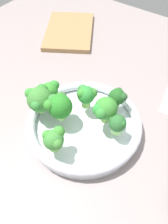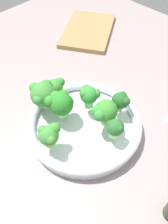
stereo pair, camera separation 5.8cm
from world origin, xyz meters
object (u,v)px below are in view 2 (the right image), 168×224
object	(u,v)px
broccoli_floret_1	(115,128)
broccoli_floret_2	(49,135)
broccoli_floret_0	(43,94)
broccoli_floret_3	(104,112)
bowl	(84,125)
broccoli_floret_4	(54,87)
cutting_board	(88,31)
broccoli_floret_5	(121,101)
broccoli_floret_6	(89,95)
broccoli_floret_7	(60,103)

from	to	relation	value
broccoli_floret_1	broccoli_floret_2	size ratio (longest dim) A/B	0.89
broccoli_floret_0	broccoli_floret_3	xyz separation A→B (cm)	(6.05, -15.10, 0.50)
bowl	broccoli_floret_4	xyz separation A→B (cm)	(0.60, 11.40, 5.42)
cutting_board	broccoli_floret_4	bearing A→B (deg)	-149.47
broccoli_floret_4	cutting_board	distance (cm)	39.73
broccoli_floret_5	broccoli_floret_6	distance (cm)	8.01
broccoli_floret_3	broccoli_floret_7	bearing A→B (deg)	116.81
broccoli_floret_3	broccoli_floret_5	distance (cm)	6.70
broccoli_floret_5	cutting_board	bearing A→B (deg)	54.36
bowl	cutting_board	distance (cm)	46.47
broccoli_floret_2	broccoli_floret_3	xyz separation A→B (cm)	(12.75, -4.91, 1.19)
bowl	broccoli_floret_5	world-z (taller)	broccoli_floret_5
broccoli_floret_2	broccoli_floret_1	bearing A→B (deg)	-36.87
broccoli_floret_6	bowl	bearing A→B (deg)	-151.09
broccoli_floret_4	cutting_board	size ratio (longest dim) A/B	0.22
broccoli_floret_2	broccoli_floret_7	distance (cm)	9.24
broccoli_floret_0	cutting_board	bearing A→B (deg)	28.29
broccoli_floret_1	broccoli_floret_7	xyz separation A→B (cm)	(-4.20, 13.91, 1.26)
broccoli_floret_7	broccoli_floret_4	bearing A→B (deg)	61.47
broccoli_floret_1	broccoli_floret_6	distance (cm)	11.04
broccoli_floret_2	broccoli_floret_5	xyz separation A→B (cm)	(19.32, -4.75, -0.16)
broccoli_floret_1	broccoli_floret_3	bearing A→B (deg)	79.42
broccoli_floret_1	broccoli_floret_2	bearing A→B (deg)	143.13
broccoli_floret_3	broccoli_floret_7	world-z (taller)	broccoli_floret_3
broccoli_floret_6	cutting_board	bearing A→B (deg)	43.90
broccoli_floret_1	broccoli_floret_5	bearing A→B (deg)	30.09
broccoli_floret_2	broccoli_floret_4	bearing A→B (deg)	44.42
broccoli_floret_2	cutting_board	distance (cm)	54.59
broccoli_floret_5	broccoli_floret_1	bearing A→B (deg)	-149.91
broccoli_floret_0	broccoli_floret_7	distance (cm)	5.38
broccoli_floret_5	bowl	bearing A→B (deg)	155.48
broccoli_floret_0	broccoli_floret_6	world-z (taller)	broccoli_floret_0
broccoli_floret_7	broccoli_floret_6	bearing A→B (deg)	-25.37
bowl	broccoli_floret_7	bearing A→B (deg)	114.73
bowl	broccoli_floret_0	distance (cm)	12.98
cutting_board	bowl	bearing A→B (deg)	-137.65
broccoli_floret_0	broccoli_floret_3	world-z (taller)	broccoli_floret_3
broccoli_floret_4	broccoli_floret_5	distance (cm)	17.60
broccoli_floret_3	broccoli_floret_4	size ratio (longest dim) A/B	1.32
broccoli_floret_7	cutting_board	world-z (taller)	broccoli_floret_7
bowl	cutting_board	world-z (taller)	bowl
broccoli_floret_0	broccoli_floret_1	world-z (taller)	broccoli_floret_0
broccoli_floret_1	broccoli_floret_3	world-z (taller)	broccoli_floret_3
broccoli_floret_6	broccoli_floret_0	bearing A→B (deg)	132.91
bowl	broccoli_floret_4	distance (cm)	12.64
broccoli_floret_2	broccoli_floret_0	bearing A→B (deg)	56.66
broccoli_floret_1	broccoli_floret_6	world-z (taller)	broccoli_floret_6
broccoli_floret_1	broccoli_floret_3	xyz separation A→B (cm)	(0.76, 4.08, 1.67)
broccoli_floret_5	broccoli_floret_0	bearing A→B (deg)	130.19
broccoli_floret_5	cutting_board	xyz separation A→B (cm)	(25.37, 35.38, -6.58)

